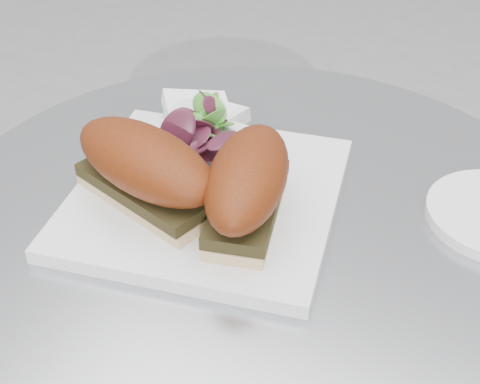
% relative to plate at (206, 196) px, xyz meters
% --- Properties ---
extents(table, '(0.70, 0.70, 0.73)m').
position_rel_plate_xyz_m(table, '(0.06, -0.00, -0.25)').
color(table, '#A5A6AB').
rests_on(table, ground).
extents(plate, '(0.33, 0.33, 0.02)m').
position_rel_plate_xyz_m(plate, '(0.00, 0.00, 0.00)').
color(plate, white).
rests_on(plate, table).
extents(sandwich_left, '(0.20, 0.13, 0.08)m').
position_rel_plate_xyz_m(sandwich_left, '(-0.04, -0.04, 0.05)').
color(sandwich_left, tan).
rests_on(sandwich_left, plate).
extents(sandwich_right, '(0.12, 0.18, 0.08)m').
position_rel_plate_xyz_m(sandwich_right, '(0.06, -0.02, 0.05)').
color(sandwich_right, tan).
rests_on(sandwich_right, plate).
extents(salad, '(0.11, 0.11, 0.05)m').
position_rel_plate_xyz_m(salad, '(-0.04, 0.08, 0.03)').
color(salad, '#518C2E').
rests_on(salad, plate).
extents(napkin, '(0.14, 0.14, 0.02)m').
position_rel_plate_xyz_m(napkin, '(-0.06, 0.11, 0.00)').
color(napkin, white).
rests_on(napkin, table).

